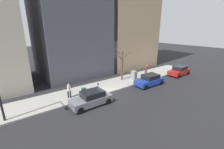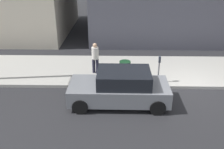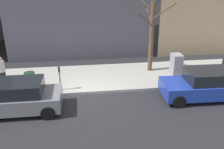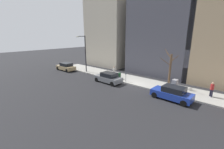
% 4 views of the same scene
% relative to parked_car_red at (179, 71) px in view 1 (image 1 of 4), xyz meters
% --- Properties ---
extents(ground_plane, '(120.00, 120.00, 0.00)m').
position_rel_parked_car_red_xyz_m(ground_plane, '(1.02, 13.64, -0.74)').
color(ground_plane, '#232326').
extents(sidewalk, '(4.00, 36.00, 0.15)m').
position_rel_parked_car_red_xyz_m(sidewalk, '(3.02, 13.64, -0.66)').
color(sidewalk, '#9E9B93').
rests_on(sidewalk, ground).
extents(parked_car_red, '(2.03, 4.25, 1.52)m').
position_rel_parked_car_red_xyz_m(parked_car_red, '(0.00, 0.00, 0.00)').
color(parked_car_red, red).
rests_on(parked_car_red, ground).
extents(parked_car_blue, '(2.03, 4.25, 1.52)m').
position_rel_parked_car_red_xyz_m(parked_car_blue, '(-0.10, 7.69, 0.00)').
color(parked_car_blue, '#1E389E').
rests_on(parked_car_blue, ground).
extents(parked_car_grey, '(1.94, 4.21, 1.52)m').
position_rel_parked_car_red_xyz_m(parked_car_grey, '(-0.26, 16.91, 0.00)').
color(parked_car_grey, slate).
rests_on(parked_car_grey, ground).
extents(parking_meter, '(0.14, 0.10, 1.35)m').
position_rel_parked_car_red_xyz_m(parking_meter, '(1.47, 15.02, 0.24)').
color(parking_meter, slate).
rests_on(parking_meter, sidewalk).
extents(utility_box, '(0.83, 0.61, 1.43)m').
position_rel_parked_car_red_xyz_m(utility_box, '(2.32, 8.30, 0.11)').
color(utility_box, '#A8A399').
rests_on(utility_box, sidewalk).
extents(bare_tree, '(1.93, 2.32, 4.85)m').
position_rel_parked_car_red_xyz_m(bare_tree, '(3.63, 9.54, 1.76)').
color(bare_tree, brown).
rests_on(bare_tree, sidewalk).
extents(trash_bin, '(0.56, 0.56, 0.90)m').
position_rel_parked_car_red_xyz_m(trash_bin, '(1.92, 16.65, -0.14)').
color(trash_bin, '#14381E').
rests_on(trash_bin, sidewalk).
extents(pedestrian_near_meter, '(0.36, 0.36, 1.66)m').
position_rel_parked_car_red_xyz_m(pedestrian_near_meter, '(3.22, 4.61, 0.35)').
color(pedestrian_near_meter, '#1E1E2D').
rests_on(pedestrian_near_meter, sidewalk).
extents(pedestrian_midblock, '(0.36, 0.36, 1.66)m').
position_rel_parked_car_red_xyz_m(pedestrian_midblock, '(2.47, 18.18, 0.35)').
color(pedestrian_midblock, '#1E1E2D').
rests_on(pedestrian_midblock, sidewalk).
extents(office_block_center, '(10.86, 10.86, 14.40)m').
position_rel_parked_car_red_xyz_m(office_block_center, '(11.95, 13.54, 6.46)').
color(office_block_center, '#4C4C56').
rests_on(office_block_center, ground).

